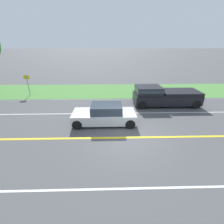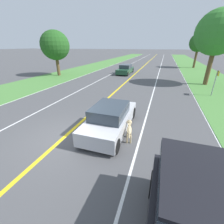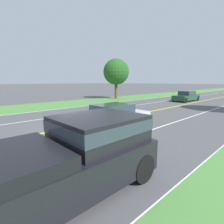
{
  "view_description": "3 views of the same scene",
  "coord_description": "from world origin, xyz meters",
  "px_view_note": "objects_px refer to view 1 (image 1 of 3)",
  "views": [
    {
      "loc": [
        -7.56,
        1.15,
        5.16
      ],
      "look_at": [
        2.08,
        0.9,
        0.76
      ],
      "focal_mm": 24.0,
      "sensor_mm": 36.0,
      "label": 1
    },
    {
      "loc": [
        4.14,
        -5.05,
        4.05
      ],
      "look_at": [
        1.96,
        1.46,
        1.01
      ],
      "focal_mm": 24.0,
      "sensor_mm": 36.0,
      "label": 2
    },
    {
      "loc": [
        8.78,
        -5.28,
        2.64
      ],
      "look_at": [
        1.83,
        1.31,
        0.96
      ],
      "focal_mm": 28.0,
      "sensor_mm": 36.0,
      "label": 3
    }
  ],
  "objects_px": {
    "street_sign": "(28,83)",
    "dog": "(112,110)",
    "ego_car": "(105,115)",
    "pickup_truck": "(163,96)"
  },
  "relations": [
    {
      "from": "pickup_truck",
      "to": "street_sign",
      "type": "bearing_deg",
      "value": 76.86
    },
    {
      "from": "street_sign",
      "to": "ego_car",
      "type": "bearing_deg",
      "value": -128.21
    },
    {
      "from": "dog",
      "to": "street_sign",
      "type": "xyz_separation_m",
      "value": [
        5.45,
        8.85,
        0.87
      ]
    },
    {
      "from": "street_sign",
      "to": "pickup_truck",
      "type": "bearing_deg",
      "value": -103.14
    },
    {
      "from": "pickup_truck",
      "to": "street_sign",
      "type": "distance_m",
      "value": 13.96
    },
    {
      "from": "dog",
      "to": "ego_car",
      "type": "bearing_deg",
      "value": 142.0
    },
    {
      "from": "ego_car",
      "to": "dog",
      "type": "distance_m",
      "value": 1.23
    },
    {
      "from": "dog",
      "to": "street_sign",
      "type": "height_order",
      "value": "street_sign"
    },
    {
      "from": "ego_car",
      "to": "pickup_truck",
      "type": "bearing_deg",
      "value": -57.33
    },
    {
      "from": "street_sign",
      "to": "dog",
      "type": "bearing_deg",
      "value": -121.62
    }
  ]
}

